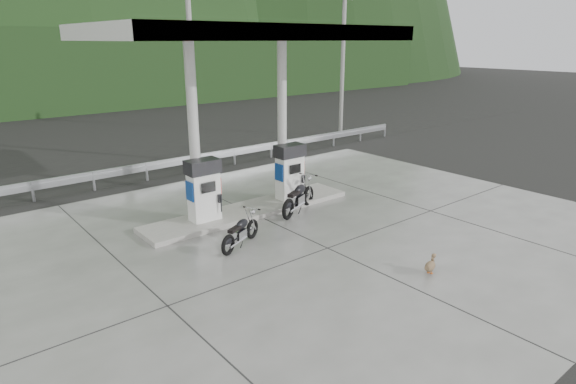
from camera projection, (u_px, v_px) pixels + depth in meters
ground at (302, 237)px, 13.25m from camera, size 160.00×160.00×0.00m
forecourt_apron at (302, 237)px, 13.24m from camera, size 18.00×14.00×0.02m
pump_island at (250, 210)px, 15.06m from camera, size 7.00×1.40×0.15m
gas_pump_left at (204, 190)px, 13.80m from camera, size 0.95×0.55×1.80m
gas_pump_right at (290, 172)px, 15.73m from camera, size 0.95×0.55×1.80m
canopy_column_left at (194, 133)px, 13.61m from camera, size 0.30×0.30×5.00m
canopy_column_right at (282, 121)px, 15.54m from camera, size 0.30×0.30×5.00m
canopy_roof at (246, 33)px, 13.46m from camera, size 8.50×5.00×0.40m
guardrail at (170, 159)px, 18.94m from camera, size 26.00×0.16×1.42m
road at (136, 160)px, 21.74m from camera, size 60.00×7.00×0.01m
utility_pole_b at (192, 69)px, 20.25m from camera, size 0.22×0.22×8.00m
utility_pole_c at (343, 63)px, 25.67m from camera, size 0.22×0.22×8.00m
tree_band at (30, 71)px, 34.49m from camera, size 80.00×6.00×6.00m
motorcycle_left at (299, 198)px, 14.99m from camera, size 2.04×1.35×0.93m
motorcycle_right at (240, 232)px, 12.52m from camera, size 1.69×1.14×0.77m
duck at (430, 266)px, 11.08m from camera, size 0.54×0.29×0.37m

